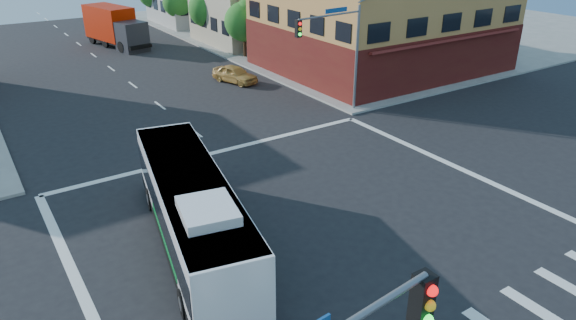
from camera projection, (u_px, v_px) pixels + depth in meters
ground at (321, 227)px, 21.67m from camera, size 120.00×120.00×0.00m
sidewalk_ne at (378, 22)px, 65.59m from camera, size 50.00×50.00×0.15m
signal_mast_ne at (338, 40)px, 32.14m from camera, size 7.91×1.13×8.07m
street_tree_a at (245, 19)px, 47.26m from camera, size 3.60×3.60×5.53m
street_tree_b at (208, 7)px, 53.25m from camera, size 3.80×3.80×5.79m
street_tree_c at (178, 1)px, 59.44m from camera, size 3.40×3.40×5.29m
transit_bus at (192, 211)px, 19.62m from camera, size 4.74×11.90×3.45m
box_truck at (115, 28)px, 52.51m from camera, size 4.44×9.10×3.94m
parked_car at (235, 74)px, 41.02m from camera, size 2.79×4.28×1.36m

